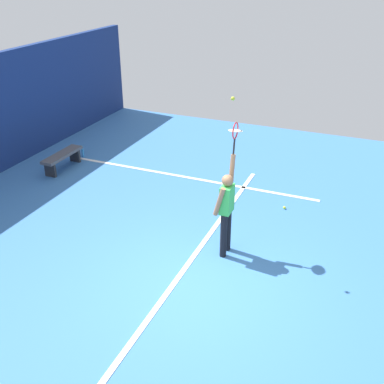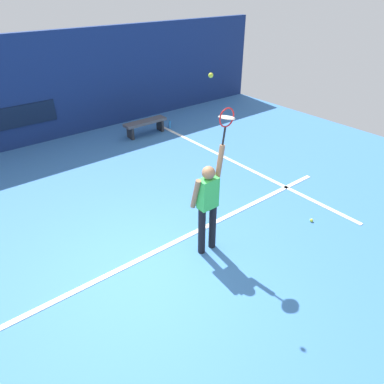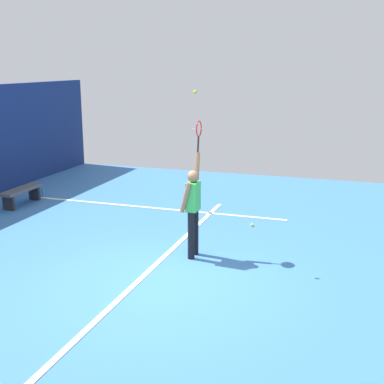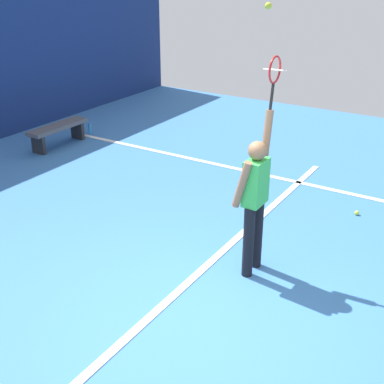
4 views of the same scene
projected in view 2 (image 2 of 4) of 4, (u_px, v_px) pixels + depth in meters
The scene contains 11 objects.
ground_plane at pixel (149, 274), 5.98m from camera, with size 18.00×18.00×0.00m, color #3870B2.
back_wall at pixel (9, 94), 9.77m from camera, with size 18.00×0.20×3.05m, color navy.
sponsor_banner_center at pixel (16, 117), 10.01m from camera, with size 2.20×0.03×0.60m, color #0C1933.
court_baseline at pixel (136, 261), 6.25m from camera, with size 10.00×0.10×0.01m, color white.
court_sideline at pixel (238, 164), 9.52m from camera, with size 0.10×7.00×0.01m, color white.
tennis_player at pixel (208, 202), 6.02m from camera, with size 0.57×0.31×1.99m.
tennis_racket at pixel (226, 120), 5.49m from camera, with size 0.36×0.27×0.62m.
tennis_ball at pixel (211, 75), 4.86m from camera, with size 0.07×0.07×0.07m, color #CCE033.
court_bench at pixel (145, 124), 11.16m from camera, with size 1.40×0.36×0.45m.
water_bottle at pixel (170, 124), 11.77m from camera, with size 0.07×0.07×0.24m, color #338CD8.
spare_ball at pixel (311, 220), 7.25m from camera, with size 0.07×0.07×0.07m, color #CCE033.
Camera 2 is at (-2.19, -3.90, 4.26)m, focal length 33.41 mm.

